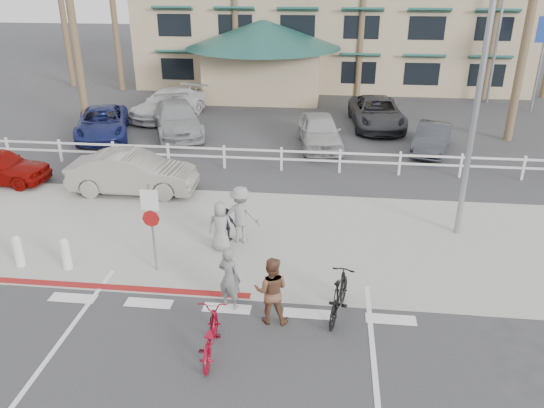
# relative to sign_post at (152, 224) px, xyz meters

# --- Properties ---
(ground) EXTENTS (140.00, 140.00, 0.00)m
(ground) POSITION_rel_sign_post_xyz_m (2.30, -2.20, -1.45)
(ground) COLOR #333335
(bike_path) EXTENTS (12.00, 16.00, 0.01)m
(bike_path) POSITION_rel_sign_post_xyz_m (2.30, -4.20, -1.45)
(bike_path) COLOR #333335
(bike_path) RESTS_ON ground
(sidewalk_plaza) EXTENTS (22.00, 7.00, 0.01)m
(sidewalk_plaza) POSITION_rel_sign_post_xyz_m (2.30, 2.30, -1.44)
(sidewalk_plaza) COLOR gray
(sidewalk_plaza) RESTS_ON ground
(cross_street) EXTENTS (40.00, 5.00, 0.01)m
(cross_street) POSITION_rel_sign_post_xyz_m (2.30, 6.30, -1.45)
(cross_street) COLOR #333335
(cross_street) RESTS_ON ground
(parking_lot) EXTENTS (50.00, 16.00, 0.01)m
(parking_lot) POSITION_rel_sign_post_xyz_m (2.30, 15.80, -1.45)
(parking_lot) COLOR #333335
(parking_lot) RESTS_ON ground
(curb_red) EXTENTS (7.00, 0.25, 0.02)m
(curb_red) POSITION_rel_sign_post_xyz_m (-0.70, -1.00, -1.44)
(curb_red) COLOR maroon
(curb_red) RESTS_ON ground
(rail_fence) EXTENTS (29.40, 0.16, 1.00)m
(rail_fence) POSITION_rel_sign_post_xyz_m (2.80, 8.30, -0.95)
(rail_fence) COLOR silver
(rail_fence) RESTS_ON ground
(sign_post) EXTENTS (0.50, 0.10, 2.90)m
(sign_post) POSITION_rel_sign_post_xyz_m (0.00, 0.00, 0.00)
(sign_post) COLOR gray
(sign_post) RESTS_ON ground
(bollard_0) EXTENTS (0.26, 0.26, 0.95)m
(bollard_0) POSITION_rel_sign_post_xyz_m (-2.50, -0.20, -0.97)
(bollard_0) COLOR silver
(bollard_0) RESTS_ON ground
(bollard_1) EXTENTS (0.26, 0.26, 0.95)m
(bollard_1) POSITION_rel_sign_post_xyz_m (-3.90, -0.20, -0.97)
(bollard_1) COLOR silver
(bollard_1) RESTS_ON ground
(streetlight_0) EXTENTS (0.60, 2.00, 9.00)m
(streetlight_0) POSITION_rel_sign_post_xyz_m (8.80, 3.30, 3.05)
(streetlight_0) COLOR gray
(streetlight_0) RESTS_ON ground
(streetlight_1) EXTENTS (0.60, 2.00, 9.50)m
(streetlight_1) POSITION_rel_sign_post_xyz_m (14.30, 21.80, 3.30)
(streetlight_1) COLOR gray
(streetlight_1) RESTS_ON ground
(info_sign) EXTENTS (1.20, 0.16, 5.60)m
(info_sign) POSITION_rel_sign_post_xyz_m (16.30, 19.80, 1.35)
(info_sign) COLOR navy
(info_sign) RESTS_ON ground
(palm_10) EXTENTS (4.00, 4.00, 12.00)m
(palm_10) POSITION_rel_sign_post_xyz_m (-7.70, 12.80, 4.55)
(palm_10) COLOR black
(palm_10) RESTS_ON ground
(bike_red) EXTENTS (0.79, 1.89, 0.97)m
(bike_red) POSITION_rel_sign_post_xyz_m (2.26, -3.26, -0.97)
(bike_red) COLOR maroon
(bike_red) RESTS_ON ground
(rider_red) EXTENTS (0.71, 0.60, 1.67)m
(rider_red) POSITION_rel_sign_post_xyz_m (2.37, -1.50, -0.62)
(rider_red) COLOR slate
(rider_red) RESTS_ON ground
(bike_black) EXTENTS (0.93, 1.96, 1.14)m
(bike_black) POSITION_rel_sign_post_xyz_m (5.04, -1.55, -0.88)
(bike_black) COLOR black
(bike_black) RESTS_ON ground
(rider_black) EXTENTS (0.83, 0.65, 1.70)m
(rider_black) POSITION_rel_sign_post_xyz_m (3.45, -1.94, -0.60)
(rider_black) COLOR brown
(rider_black) RESTS_ON ground
(pedestrian_a) EXTENTS (1.22, 0.76, 1.81)m
(pedestrian_a) POSITION_rel_sign_post_xyz_m (2.08, 1.94, -0.54)
(pedestrian_a) COLOR gray
(pedestrian_a) RESTS_ON ground
(pedestrian_child) EXTENTS (0.69, 0.49, 1.09)m
(pedestrian_child) POSITION_rel_sign_post_xyz_m (1.64, 1.95, -0.91)
(pedestrian_child) COLOR #24222B
(pedestrian_child) RESTS_ON ground
(pedestrian_b) EXTENTS (0.75, 0.49, 1.53)m
(pedestrian_b) POSITION_rel_sign_post_xyz_m (1.56, 1.40, -0.69)
(pedestrian_b) COLOR gray
(pedestrian_b) RESTS_ON ground
(car_white_sedan) EXTENTS (4.73, 1.73, 1.55)m
(car_white_sedan) POSITION_rel_sign_post_xyz_m (-2.56, 5.37, -0.68)
(car_white_sedan) COLOR gray
(car_white_sedan) RESTS_ON ground
(lot_car_0) EXTENTS (3.92, 5.64, 1.43)m
(lot_car_0) POSITION_rel_sign_post_xyz_m (-6.57, 12.09, -0.73)
(lot_car_0) COLOR navy
(lot_car_0) RESTS_ON ground
(lot_car_1) EXTENTS (4.01, 5.76, 1.55)m
(lot_car_1) POSITION_rel_sign_post_xyz_m (-3.04, 13.06, -0.68)
(lot_car_1) COLOR gray
(lot_car_1) RESTS_ON ground
(lot_car_2) EXTENTS (2.46, 4.74, 1.54)m
(lot_car_2) POSITION_rel_sign_post_xyz_m (4.17, 11.67, -0.68)
(lot_car_2) COLOR #A7A7A7
(lot_car_2) RESTS_ON ground
(lot_car_3) EXTENTS (2.39, 4.10, 1.28)m
(lot_car_3) POSITION_rel_sign_post_xyz_m (9.27, 11.53, -0.81)
(lot_car_3) COLOR #2C2F33
(lot_car_3) RESTS_ON ground
(lot_car_4) EXTENTS (4.01, 5.62, 1.51)m
(lot_car_4) POSITION_rel_sign_post_xyz_m (-4.42, 16.15, -0.69)
(lot_car_4) COLOR silver
(lot_car_4) RESTS_ON ground
(lot_car_5) EXTENTS (2.95, 5.64, 1.51)m
(lot_car_5) POSITION_rel_sign_post_xyz_m (7.04, 15.45, -0.69)
(lot_car_5) COLOR #2E2E33
(lot_car_5) RESTS_ON ground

